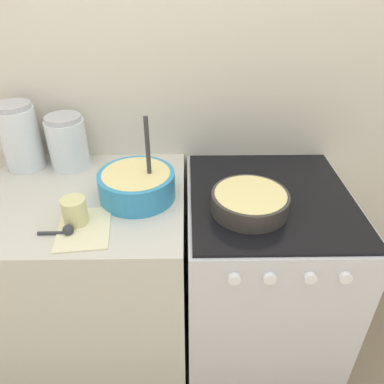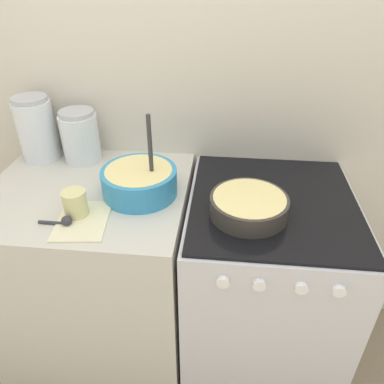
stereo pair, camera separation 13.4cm
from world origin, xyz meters
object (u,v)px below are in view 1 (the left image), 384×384
(baking_pan, at_px, (250,202))
(tin_can, at_px, (75,212))
(stove, at_px, (259,281))
(storage_jar_middle, at_px, (68,145))
(mixing_bowl, at_px, (137,183))
(storage_jar_left, at_px, (21,141))

(baking_pan, distance_m, tin_can, 0.60)
(stove, relative_size, tin_can, 9.47)
(storage_jar_middle, bearing_deg, stove, -16.71)
(stove, xyz_separation_m, baking_pan, (-0.10, -0.10, 0.50))
(tin_can, bearing_deg, storage_jar_middle, 106.51)
(mixing_bowl, bearing_deg, stove, 0.60)
(tin_can, bearing_deg, baking_pan, 6.29)
(mixing_bowl, xyz_separation_m, storage_jar_left, (-0.50, 0.25, 0.06))
(storage_jar_middle, height_order, tin_can, storage_jar_middle)
(baking_pan, relative_size, tin_can, 2.82)
(baking_pan, height_order, tin_can, tin_can)
(mixing_bowl, xyz_separation_m, baking_pan, (0.40, -0.09, -0.02))
(mixing_bowl, bearing_deg, tin_can, -140.01)
(mixing_bowl, height_order, tin_can, mixing_bowl)
(storage_jar_middle, bearing_deg, baking_pan, -25.63)
(stove, height_order, storage_jar_left, storage_jar_left)
(storage_jar_left, bearing_deg, stove, -13.68)
(baking_pan, bearing_deg, tin_can, -173.71)
(mixing_bowl, xyz_separation_m, tin_can, (-0.19, -0.16, -0.01))
(stove, distance_m, tin_can, 0.87)
(storage_jar_middle, relative_size, tin_can, 2.33)
(mixing_bowl, distance_m, baking_pan, 0.42)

